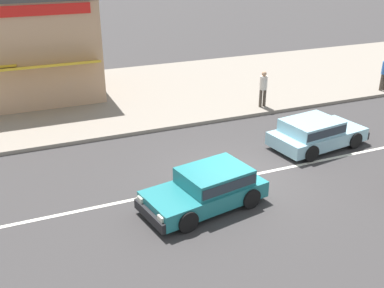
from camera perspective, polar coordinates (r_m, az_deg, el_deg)
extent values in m
plane|color=#383535|center=(14.61, 5.53, -4.38)|extent=(160.00, 160.00, 0.00)
cube|color=silver|center=(14.61, 5.53, -4.37)|extent=(50.40, 0.14, 0.01)
cube|color=gray|center=(22.91, -5.91, 6.52)|extent=(68.00, 10.00, 0.15)
cube|color=#93C6D6|center=(17.29, 15.61, 0.96)|extent=(3.74, 2.18, 0.48)
cube|color=#93C6D6|center=(16.88, 14.94, 2.19)|extent=(2.14, 1.79, 0.46)
cube|color=#28333D|center=(16.88, 14.94, 2.19)|extent=(2.07, 1.81, 0.29)
cube|color=black|center=(18.62, 19.52, 1.78)|extent=(0.35, 1.67, 0.28)
cube|color=white|center=(18.88, 18.20, 2.94)|extent=(0.11, 0.25, 0.14)
cube|color=white|center=(18.18, 20.94, 1.73)|extent=(0.11, 0.25, 0.14)
cylinder|color=black|center=(18.59, 16.20, 2.18)|extent=(0.62, 0.30, 0.60)
cylinder|color=black|center=(17.63, 19.93, 0.45)|extent=(0.62, 0.30, 0.60)
cylinder|color=black|center=(17.14, 11.08, 0.83)|extent=(0.62, 0.30, 0.60)
cylinder|color=black|center=(16.09, 14.84, -1.13)|extent=(0.62, 0.30, 0.60)
cube|color=teal|center=(12.89, 1.57, -6.35)|extent=(3.69, 2.21, 0.48)
cube|color=teal|center=(12.84, 2.87, -4.11)|extent=(2.13, 1.77, 0.46)
cube|color=#28333D|center=(12.84, 2.87, -4.11)|extent=(2.06, 1.79, 0.29)
cube|color=black|center=(12.17, -5.42, -9.05)|extent=(0.41, 1.58, 0.28)
cube|color=white|center=(11.65, -3.99, -9.45)|extent=(0.12, 0.25, 0.14)
cube|color=white|center=(12.50, -6.57, -7.02)|extent=(0.12, 0.25, 0.14)
cylinder|color=black|center=(11.91, -0.61, -9.78)|extent=(0.63, 0.33, 0.60)
cylinder|color=black|center=(13.02, -4.27, -6.61)|extent=(0.63, 0.33, 0.60)
cylinder|color=black|center=(13.00, 7.42, -6.82)|extent=(0.63, 0.33, 0.60)
cylinder|color=black|center=(14.03, 3.39, -4.17)|extent=(0.63, 0.33, 0.60)
cylinder|color=#4C4238|center=(20.62, 8.71, 5.77)|extent=(0.14, 0.14, 0.81)
cylinder|color=#4C4238|center=(20.72, 9.18, 5.83)|extent=(0.14, 0.14, 0.81)
cylinder|color=silver|center=(20.46, 9.07, 7.69)|extent=(0.34, 0.34, 0.61)
sphere|color=tan|center=(20.35, 9.15, 8.81)|extent=(0.22, 0.22, 0.22)
cylinder|color=#4C4238|center=(24.69, 22.92, 7.23)|extent=(0.14, 0.14, 0.84)
cylinder|color=#4C4238|center=(24.83, 23.25, 7.26)|extent=(0.14, 0.14, 0.84)
cube|color=tan|center=(23.10, -19.12, 11.59)|extent=(5.22, 5.23, 4.60)
cube|color=gold|center=(20.26, -18.27, 9.36)|extent=(4.70, 0.90, 0.28)
cube|color=red|center=(20.18, -19.22, 15.74)|extent=(4.44, 0.08, 0.44)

